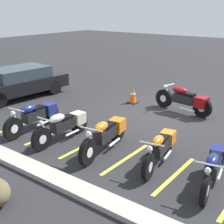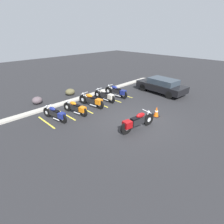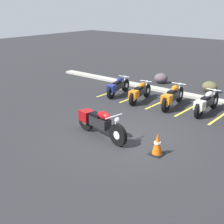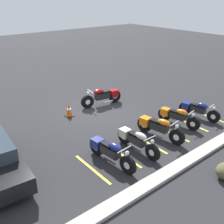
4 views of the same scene
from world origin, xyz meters
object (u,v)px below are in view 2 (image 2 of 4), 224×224
(parked_bike_1, at_px, (76,108))
(traffic_cone, at_px, (156,112))
(motorcycle_maroon_featured, at_px, (136,122))
(landscape_rock_0, at_px, (70,92))
(parked_bike_2, at_px, (92,100))
(car_black, at_px, (162,85))
(landscape_rock_1, at_px, (37,100))
(parked_bike_0, at_px, (55,114))
(parked_bike_3, at_px, (105,95))
(parked_bike_4, at_px, (117,91))

(parked_bike_1, bearing_deg, traffic_cone, -148.88)
(motorcycle_maroon_featured, distance_m, traffic_cone, 2.25)
(landscape_rock_0, relative_size, traffic_cone, 1.19)
(traffic_cone, bearing_deg, parked_bike_2, 114.16)
(parked_bike_1, bearing_deg, landscape_rock_0, -36.82)
(parked_bike_1, height_order, traffic_cone, parked_bike_1)
(car_black, height_order, traffic_cone, car_black)
(landscape_rock_1, bearing_deg, traffic_cone, -59.37)
(parked_bike_0, bearing_deg, traffic_cone, -140.40)
(motorcycle_maroon_featured, distance_m, landscape_rock_0, 7.65)
(parked_bike_0, relative_size, car_black, 0.47)
(parked_bike_3, bearing_deg, parked_bike_0, 92.31)
(parked_bike_1, height_order, car_black, car_black)
(parked_bike_4, relative_size, landscape_rock_1, 3.04)
(parked_bike_2, distance_m, parked_bike_4, 2.76)
(motorcycle_maroon_featured, distance_m, parked_bike_0, 4.95)
(parked_bike_4, xyz_separation_m, landscape_rock_1, (-5.36, 3.22, -0.20))
(parked_bike_1, relative_size, parked_bike_2, 0.91)
(parked_bike_0, relative_size, landscape_rock_0, 2.57)
(car_black, bearing_deg, landscape_rock_0, 53.67)
(parked_bike_0, distance_m, parked_bike_3, 4.41)
(parked_bike_3, bearing_deg, car_black, -113.77)
(motorcycle_maroon_featured, relative_size, parked_bike_2, 1.04)
(parked_bike_2, bearing_deg, traffic_cone, -164.23)
(motorcycle_maroon_featured, xyz_separation_m, parked_bike_2, (0.37, 4.29, -0.02))
(parked_bike_3, bearing_deg, traffic_cone, -175.25)
(parked_bike_0, height_order, landscape_rock_0, parked_bike_0)
(motorcycle_maroon_featured, height_order, parked_bike_1, motorcycle_maroon_featured)
(parked_bike_2, height_order, parked_bike_3, parked_bike_2)
(parked_bike_2, relative_size, traffic_cone, 3.38)
(car_black, bearing_deg, parked_bike_3, 71.51)
(landscape_rock_0, bearing_deg, parked_bike_4, -51.95)
(parked_bike_0, distance_m, landscape_rock_1, 3.47)
(parked_bike_1, bearing_deg, motorcycle_maroon_featured, -173.57)
(car_black, bearing_deg, parked_bike_2, 77.76)
(motorcycle_maroon_featured, relative_size, parked_bike_0, 1.15)
(motorcycle_maroon_featured, xyz_separation_m, parked_bike_4, (3.13, 4.44, -0.02))
(parked_bike_2, relative_size, landscape_rock_0, 2.85)
(parked_bike_2, height_order, landscape_rock_1, parked_bike_2)
(motorcycle_maroon_featured, height_order, car_black, car_black)
(parked_bike_1, relative_size, traffic_cone, 3.08)
(parked_bike_4, bearing_deg, landscape_rock_1, 53.80)
(motorcycle_maroon_featured, relative_size, traffic_cone, 3.50)
(parked_bike_0, bearing_deg, parked_bike_3, -96.86)
(parked_bike_3, bearing_deg, landscape_rock_1, 50.81)
(parked_bike_4, distance_m, car_black, 4.13)
(motorcycle_maroon_featured, bearing_deg, parked_bike_4, 63.78)
(parked_bike_2, relative_size, parked_bike_4, 1.00)
(parked_bike_1, bearing_deg, parked_bike_2, -91.25)
(landscape_rock_1, bearing_deg, motorcycle_maroon_featured, -73.78)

